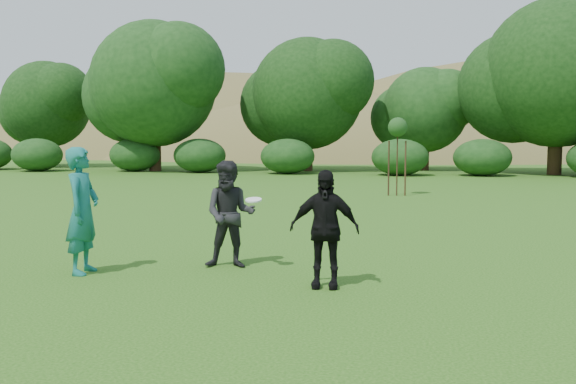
# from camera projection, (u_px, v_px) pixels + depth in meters

# --- Properties ---
(ground) EXTENTS (120.00, 120.00, 0.00)m
(ground) POSITION_uv_depth(u_px,v_px,m) (250.00, 280.00, 9.96)
(ground) COLOR #19470C
(ground) RESTS_ON ground
(player_teal) EXTENTS (0.55, 0.79, 2.05)m
(player_teal) POSITION_uv_depth(u_px,v_px,m) (83.00, 211.00, 10.33)
(player_teal) COLOR #176A63
(player_teal) RESTS_ON ground
(player_grey) EXTENTS (0.96, 0.80, 1.81)m
(player_grey) POSITION_uv_depth(u_px,v_px,m) (230.00, 214.00, 10.80)
(player_grey) COLOR black
(player_grey) RESTS_ON ground
(player_black) EXTENTS (1.04, 0.47, 1.74)m
(player_black) POSITION_uv_depth(u_px,v_px,m) (324.00, 229.00, 9.39)
(player_black) COLOR black
(player_black) RESTS_ON ground
(frisbee) EXTENTS (0.27, 0.27, 0.08)m
(frisbee) POSITION_uv_depth(u_px,v_px,m) (254.00, 200.00, 10.53)
(frisbee) COLOR white
(frisbee) RESTS_ON ground
(sapling) EXTENTS (0.70, 0.70, 2.85)m
(sapling) POSITION_uv_depth(u_px,v_px,m) (398.00, 129.00, 23.23)
(sapling) COLOR #362315
(sapling) RESTS_ON ground
(hillside) EXTENTS (150.00, 72.00, 52.00)m
(hillside) POSITION_uv_depth(u_px,v_px,m) (389.00, 251.00, 78.01)
(hillside) COLOR olive
(hillside) RESTS_ON ground
(tree_row) EXTENTS (53.92, 10.38, 9.62)m
(tree_row) POSITION_uv_depth(u_px,v_px,m) (430.00, 88.00, 36.91)
(tree_row) COLOR #3A2616
(tree_row) RESTS_ON ground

